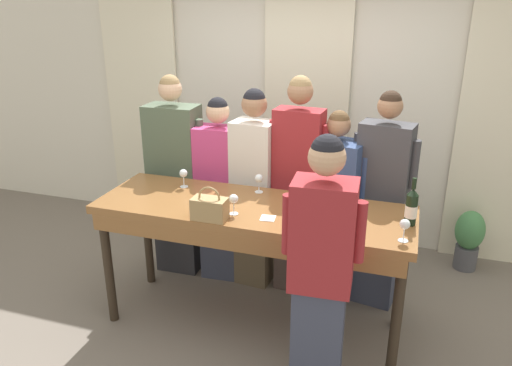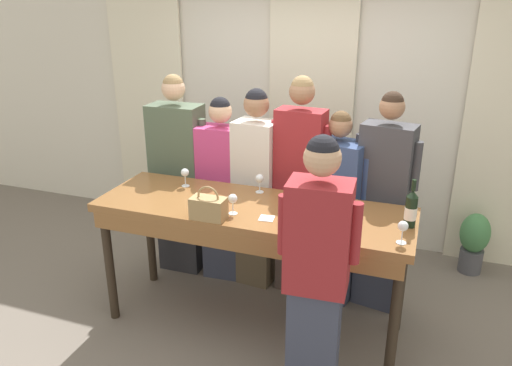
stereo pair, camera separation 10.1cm
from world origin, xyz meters
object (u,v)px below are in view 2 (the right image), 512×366
object	(u,v)px
tasting_bar	(252,221)
host_pouring	(317,276)
wine_glass_front_mid	(185,173)
wine_glass_center_left	(323,216)
wine_glass_center_right	(403,227)
wine_glass_front_right	(260,179)
wine_glass_center_mid	(332,186)
guest_pink_top	(222,189)
guest_olive_jacket	(178,176)
potted_plant	(474,240)
wine_bottle	(411,209)
wine_glass_front_left	(233,200)
guest_cream_sweater	(256,188)
handbag	(208,208)
guest_striped_shirt	(299,185)
guest_beige_cap	(383,202)
guest_navy_coat	(335,209)

from	to	relation	value
tasting_bar	host_pouring	bearing A→B (deg)	-43.80
tasting_bar	wine_glass_front_mid	world-z (taller)	wine_glass_front_mid
wine_glass_center_left	wine_glass_center_right	world-z (taller)	same
tasting_bar	wine_glass_front_right	xyz separation A→B (m)	(-0.04, 0.29, 0.21)
wine_glass_front_mid	wine_glass_center_right	size ratio (longest dim) A/B	1.00
wine_glass_center_mid	host_pouring	distance (m)	0.96
wine_glass_front_right	guest_pink_top	distance (m)	0.63
guest_olive_jacket	potted_plant	distance (m)	2.76
wine_bottle	wine_glass_center_right	world-z (taller)	wine_bottle
wine_glass_front_mid	wine_glass_center_mid	size ratio (longest dim) A/B	1.00
wine_glass_center_right	potted_plant	bearing A→B (deg)	70.41
wine_glass_front_left	guest_cream_sweater	xyz separation A→B (m)	(-0.10, 0.78, -0.22)
wine_bottle	wine_glass_front_left	bearing A→B (deg)	-170.00
handbag	wine_glass_center_right	xyz separation A→B (m)	(1.26, 0.07, 0.03)
wine_glass_front_right	guest_olive_jacket	distance (m)	0.97
wine_bottle	guest_pink_top	distance (m)	1.71
guest_pink_top	guest_striped_shirt	distance (m)	0.70
potted_plant	wine_glass_center_right	bearing A→B (deg)	-109.59
guest_striped_shirt	potted_plant	xyz separation A→B (m)	(1.46, 0.82, -0.65)
wine_glass_front_mid	tasting_bar	bearing A→B (deg)	-18.59
handbag	wine_glass_front_right	distance (m)	0.60
handbag	tasting_bar	bearing A→B (deg)	53.69
guest_pink_top	guest_cream_sweater	bearing A→B (deg)	-0.00
guest_olive_jacket	guest_cream_sweater	xyz separation A→B (m)	(0.74, 0.00, -0.02)
wine_glass_front_right	guest_olive_jacket	world-z (taller)	guest_olive_jacket
host_pouring	wine_glass_center_left	bearing A→B (deg)	98.58
wine_glass_front_left	wine_glass_front_right	size ratio (longest dim) A/B	1.00
handbag	wine_glass_front_left	distance (m)	0.18
wine_glass_front_left	wine_glass_front_mid	xyz separation A→B (m)	(-0.56, 0.37, 0.00)
guest_olive_jacket	handbag	bearing A→B (deg)	-51.57
wine_bottle	wine_glass_center_mid	xyz separation A→B (m)	(-0.58, 0.28, -0.02)
guest_olive_jacket	guest_pink_top	xyz separation A→B (m)	(0.42, 0.00, -0.07)
wine_glass_front_right	guest_beige_cap	xyz separation A→B (m)	(0.90, 0.34, -0.20)
handbag	potted_plant	xyz separation A→B (m)	(1.85, 1.73, -0.77)
guest_navy_coat	guest_beige_cap	size ratio (longest dim) A/B	0.90
wine_glass_center_mid	guest_navy_coat	xyz separation A→B (m)	(-0.01, 0.29, -0.31)
wine_glass_front_left	guest_navy_coat	xyz separation A→B (m)	(0.58, 0.78, -0.31)
handbag	guest_navy_coat	world-z (taller)	guest_navy_coat
guest_pink_top	guest_beige_cap	xyz separation A→B (m)	(1.36, -0.00, 0.07)
tasting_bar	guest_cream_sweater	size ratio (longest dim) A/B	1.32
wine_bottle	guest_beige_cap	size ratio (longest dim) A/B	0.18
wine_glass_center_left	guest_pink_top	world-z (taller)	guest_pink_top
potted_plant	guest_navy_coat	bearing A→B (deg)	-144.43
guest_beige_cap	potted_plant	xyz separation A→B (m)	(0.78, 0.82, -0.60)
tasting_bar	host_pouring	size ratio (longest dim) A/B	1.31
handbag	potted_plant	size ratio (longest dim) A/B	0.41
guest_olive_jacket	host_pouring	xyz separation A→B (m)	(1.55, -1.22, -0.01)
wine_glass_front_mid	wine_glass_center_mid	xyz separation A→B (m)	(1.15, 0.12, 0.00)
host_pouring	wine_glass_front_mid	bearing A→B (deg)	147.24
wine_glass_front_mid	guest_striped_shirt	world-z (taller)	guest_striped_shirt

